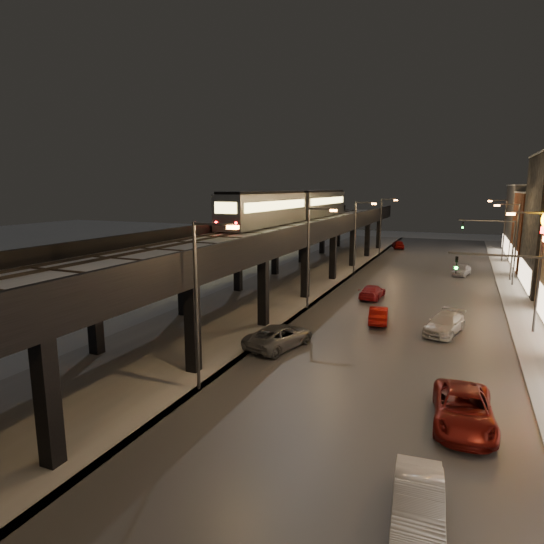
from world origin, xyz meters
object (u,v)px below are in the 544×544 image
(car_far_white, at_px, (398,245))
(car_onc_red, at_px, (462,270))
(car_onc_silver, at_px, (418,506))
(subway_train, at_px, (296,205))
(car_onc_dark, at_px, (463,411))
(car_mid_silver, at_px, (280,337))
(car_onc_white, at_px, (445,324))
(car_mid_dark, at_px, (372,292))
(car_near_white, at_px, (379,315))

(car_far_white, relative_size, car_onc_red, 1.08)
(car_far_white, relative_size, car_onc_silver, 0.99)
(subway_train, relative_size, car_onc_dark, 6.80)
(car_mid_silver, distance_m, car_onc_red, 34.33)
(car_onc_dark, relative_size, car_onc_white, 1.11)
(car_mid_silver, xyz_separation_m, car_mid_dark, (3.10, 16.30, -0.11))
(car_mid_silver, bearing_deg, car_near_white, -105.74)
(car_mid_dark, distance_m, car_onc_dark, 24.11)
(car_far_white, bearing_deg, car_near_white, 80.79)
(car_mid_silver, relative_size, car_far_white, 1.26)
(car_near_white, distance_m, car_far_white, 47.05)
(car_onc_silver, bearing_deg, car_onc_white, 85.34)
(car_mid_silver, height_order, car_onc_red, car_mid_silver)
(car_onc_silver, xyz_separation_m, car_onc_red, (0.67, 46.07, -0.04))
(car_onc_silver, height_order, car_onc_red, car_onc_silver)
(subway_train, distance_m, car_far_white, 29.40)
(car_onc_white, bearing_deg, car_mid_dark, 142.58)
(car_far_white, xyz_separation_m, car_onc_red, (10.73, -22.69, -0.06))
(subway_train, bearing_deg, car_far_white, 70.38)
(car_far_white, distance_m, car_onc_dark, 62.55)
(car_near_white, distance_m, car_onc_red, 24.80)
(car_mid_silver, height_order, car_far_white, car_mid_silver)
(car_mid_dark, height_order, car_onc_dark, car_onc_dark)
(car_mid_silver, relative_size, car_onc_white, 1.11)
(car_mid_silver, distance_m, car_far_white, 55.22)
(car_near_white, bearing_deg, car_mid_dark, -83.52)
(car_onc_silver, xyz_separation_m, car_onc_white, (-0.16, 21.10, -0.01))
(car_mid_dark, relative_size, car_onc_silver, 1.02)
(car_near_white, distance_m, car_mid_silver, 9.86)
(subway_train, xyz_separation_m, car_mid_dark, (12.42, -12.20, -7.80))
(subway_train, height_order, car_near_white, subway_train)
(car_far_white, bearing_deg, car_onc_silver, 83.12)
(car_onc_white, distance_m, car_onc_red, 24.99)
(car_mid_dark, bearing_deg, car_onc_silver, 106.33)
(car_mid_silver, relative_size, car_onc_dark, 1.00)
(car_near_white, height_order, car_onc_white, car_onc_white)
(car_onc_white, bearing_deg, car_near_white, -176.00)
(car_mid_silver, xyz_separation_m, car_onc_white, (10.11, 7.56, -0.05))
(car_mid_silver, height_order, car_onc_white, car_mid_silver)
(subway_train, bearing_deg, car_near_white, -54.27)
(car_onc_white, bearing_deg, car_mid_silver, -129.38)
(car_onc_silver, xyz_separation_m, car_onc_dark, (1.26, 7.24, 0.04))
(car_mid_dark, distance_m, car_onc_silver, 30.68)
(car_far_white, bearing_deg, car_mid_silver, 74.58)
(car_onc_red, bearing_deg, subway_train, -157.46)
(car_onc_dark, bearing_deg, car_near_white, 109.68)
(car_onc_silver, relative_size, car_onc_dark, 0.80)
(subway_train, relative_size, car_near_white, 9.34)
(car_mid_silver, distance_m, car_onc_dark, 13.13)
(car_near_white, height_order, car_far_white, car_far_white)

